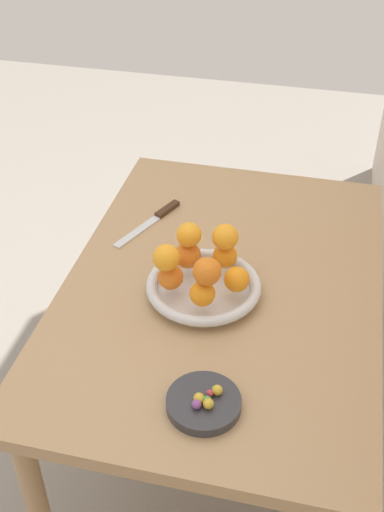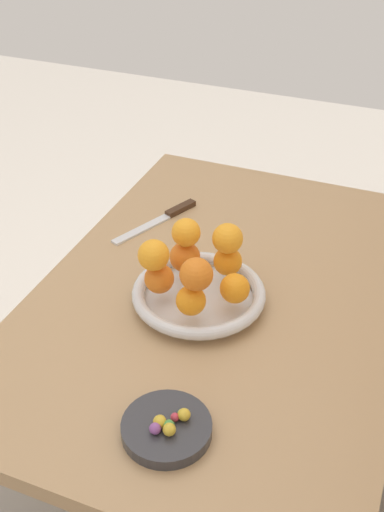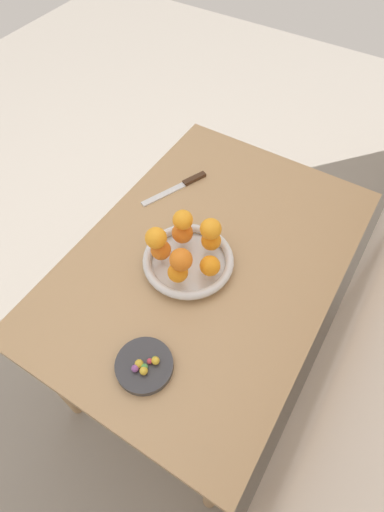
{
  "view_description": "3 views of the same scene",
  "coord_description": "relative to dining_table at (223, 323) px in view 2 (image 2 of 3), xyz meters",
  "views": [
    {
      "loc": [
        1.19,
        0.2,
        1.75
      ],
      "look_at": [
        0.02,
        -0.07,
        0.82
      ],
      "focal_mm": 45.0,
      "sensor_mm": 36.0,
      "label": 1
    },
    {
      "loc": [
        1.01,
        0.33,
        1.58
      ],
      "look_at": [
        0.09,
        -0.04,
        0.88
      ],
      "focal_mm": 45.0,
      "sensor_mm": 36.0,
      "label": 2
    },
    {
      "loc": [
        0.63,
        0.33,
        1.74
      ],
      "look_at": [
        0.07,
        -0.01,
        0.82
      ],
      "focal_mm": 28.0,
      "sensor_mm": 36.0,
      "label": 3
    }
  ],
  "objects": [
    {
      "name": "ground_plane",
      "position": [
        0.0,
        0.0,
        -0.65
      ],
      "size": [
        6.0,
        6.0,
        0.0
      ],
      "primitive_type": "plane",
      "color": "gray"
    },
    {
      "name": "dining_table",
      "position": [
        0.0,
        0.0,
        0.0
      ],
      "size": [
        1.1,
        0.76,
        0.74
      ],
      "color": "tan",
      "rests_on": "ground_plane"
    },
    {
      "name": "fruit_bowl",
      "position": [
        0.06,
        -0.04,
        0.11
      ],
      "size": [
        0.27,
        0.27,
        0.04
      ],
      "color": "silver",
      "rests_on": "dining_table"
    },
    {
      "name": "candy_dish",
      "position": [
        0.38,
        0.04,
        0.1
      ],
      "size": [
        0.15,
        0.15,
        0.02
      ],
      "primitive_type": "cylinder",
      "color": "#333338",
      "rests_on": "dining_table"
    },
    {
      "name": "orange_0",
      "position": [
        -0.01,
        -0.0,
        0.16
      ],
      "size": [
        0.06,
        0.06,
        0.06
      ],
      "primitive_type": "sphere",
      "color": "orange",
      "rests_on": "fruit_bowl"
    },
    {
      "name": "orange_1",
      "position": [
        0.01,
        -0.09,
        0.16
      ],
      "size": [
        0.06,
        0.06,
        0.06
      ],
      "primitive_type": "sphere",
      "color": "orange",
      "rests_on": "fruit_bowl"
    },
    {
      "name": "orange_2",
      "position": [
        0.09,
        -0.11,
        0.16
      ],
      "size": [
        0.06,
        0.06,
        0.06
      ],
      "primitive_type": "sphere",
      "color": "orange",
      "rests_on": "fruit_bowl"
    },
    {
      "name": "orange_3",
      "position": [
        0.13,
        -0.02,
        0.16
      ],
      "size": [
        0.06,
        0.06,
        0.06
      ],
      "primitive_type": "sphere",
      "color": "orange",
      "rests_on": "fruit_bowl"
    },
    {
      "name": "orange_4",
      "position": [
        0.07,
        0.04,
        0.16
      ],
      "size": [
        0.06,
        0.06,
        0.06
      ],
      "primitive_type": "sphere",
      "color": "orange",
      "rests_on": "fruit_bowl"
    },
    {
      "name": "orange_5",
      "position": [
        0.1,
        -0.11,
        0.22
      ],
      "size": [
        0.06,
        0.06,
        0.06
      ],
      "primitive_type": "sphere",
      "color": "orange",
      "rests_on": "orange_2"
    },
    {
      "name": "orange_6",
      "position": [
        0.13,
        -0.01,
        0.22
      ],
      "size": [
        0.06,
        0.06,
        0.06
      ],
      "primitive_type": "sphere",
      "color": "orange",
      "rests_on": "orange_3"
    },
    {
      "name": "orange_7",
      "position": [
        0.01,
        -0.08,
        0.22
      ],
      "size": [
        0.06,
        0.06,
        0.06
      ],
      "primitive_type": "sphere",
      "color": "orange",
      "rests_on": "orange_1"
    },
    {
      "name": "orange_8",
      "position": [
        -0.01,
        -0.0,
        0.22
      ],
      "size": [
        0.06,
        0.06,
        0.06
      ],
      "primitive_type": "sphere",
      "color": "orange",
      "rests_on": "orange_0"
    },
    {
      "name": "candy_ball_0",
      "position": [
        0.39,
        0.03,
        0.12
      ],
      "size": [
        0.02,
        0.02,
        0.02
      ],
      "primitive_type": "sphere",
      "color": "gold",
      "rests_on": "candy_dish"
    },
    {
      "name": "candy_ball_1",
      "position": [
        0.4,
        0.05,
        0.12
      ],
      "size": [
        0.02,
        0.02,
        0.02
      ],
      "primitive_type": "sphere",
      "color": "gold",
      "rests_on": "candy_dish"
    },
    {
      "name": "candy_ball_2",
      "position": [
        0.36,
        0.05,
        0.12
      ],
      "size": [
        0.02,
        0.02,
        0.02
      ],
      "primitive_type": "sphere",
      "color": "#4C9947",
      "rests_on": "candy_dish"
    },
    {
      "name": "candy_ball_3",
      "position": [
        0.39,
        0.04,
        0.12
      ],
      "size": [
        0.02,
        0.02,
        0.02
      ],
      "primitive_type": "sphere",
      "color": "#4C9947",
      "rests_on": "candy_dish"
    },
    {
      "name": "candy_ball_4",
      "position": [
        0.37,
        0.06,
        0.12
      ],
      "size": [
        0.02,
        0.02,
        0.02
      ],
      "primitive_type": "sphere",
      "color": "gold",
      "rests_on": "candy_dish"
    },
    {
      "name": "candy_ball_5",
      "position": [
        0.37,
        0.05,
        0.12
      ],
      "size": [
        0.01,
        0.01,
        0.01
      ],
      "primitive_type": "sphere",
      "color": "#C6384C",
      "rests_on": "candy_dish"
    },
    {
      "name": "candy_ball_6",
      "position": [
        0.41,
        0.03,
        0.12
      ],
      "size": [
        0.02,
        0.02,
        0.02
      ],
      "primitive_type": "sphere",
      "color": "#8C4C99",
      "rests_on": "candy_dish"
    },
    {
      "name": "knife",
      "position": [
        -0.21,
        -0.24,
        0.09
      ],
      "size": [
        0.25,
        0.12,
        0.01
      ],
      "color": "#3F2819",
      "rests_on": "dining_table"
    }
  ]
}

